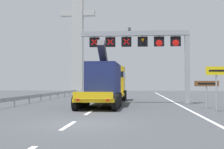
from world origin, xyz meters
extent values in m
plane|color=#424449|center=(0.00, 0.00, 0.00)|extent=(112.00, 112.00, 0.00)
cube|color=silver|center=(-0.49, -0.58, 0.01)|extent=(0.20, 2.60, 0.01)
cube|color=silver|center=(-0.49, 4.84, 0.01)|extent=(0.20, 2.60, 0.01)
cube|color=silver|center=(-0.49, 10.26, 0.01)|extent=(0.20, 2.60, 0.01)
cube|color=silver|center=(-0.49, 15.68, 0.01)|extent=(0.20, 2.60, 0.01)
cube|color=silver|center=(-0.49, 21.11, 0.01)|extent=(0.20, 2.60, 0.01)
cube|color=silver|center=(-0.49, 26.53, 0.01)|extent=(0.20, 2.60, 0.01)
cube|color=silver|center=(-0.49, 31.95, 0.01)|extent=(0.20, 2.60, 0.01)
cube|color=silver|center=(-0.49, 37.37, 0.01)|extent=(0.20, 2.60, 0.01)
cube|color=silver|center=(-0.49, 42.79, 0.01)|extent=(0.20, 2.60, 0.01)
cube|color=silver|center=(-0.49, 48.21, 0.01)|extent=(0.20, 2.60, 0.01)
cube|color=silver|center=(-0.49, 53.63, 0.01)|extent=(0.20, 2.60, 0.01)
cube|color=silver|center=(6.20, 12.00, 0.01)|extent=(0.20, 63.00, 0.01)
cube|color=#9EA0A5|center=(7.15, 13.14, 3.37)|extent=(0.40, 0.40, 6.74)
cube|color=slate|center=(7.15, 13.14, 0.04)|extent=(0.90, 0.90, 0.08)
cube|color=#9EA0A5|center=(2.37, 13.14, 6.49)|extent=(9.97, 0.44, 0.44)
cube|color=#4C4C51|center=(1.90, 13.14, 6.89)|extent=(0.28, 0.40, 0.28)
cube|color=black|center=(6.12, 13.14, 5.71)|extent=(0.92, 0.24, 0.90)
cube|color=#9EA0A5|center=(6.12, 13.14, 6.22)|extent=(0.08, 0.08, 0.16)
cone|color=red|center=(6.12, 13.01, 5.55)|extent=(0.59, 0.02, 0.59)
cube|color=black|center=(4.62, 13.14, 5.71)|extent=(0.92, 0.24, 0.90)
cube|color=#9EA0A5|center=(4.62, 13.14, 6.22)|extent=(0.08, 0.08, 0.16)
cone|color=red|center=(4.62, 13.01, 5.55)|extent=(0.59, 0.02, 0.59)
cube|color=black|center=(3.12, 13.14, 5.71)|extent=(0.92, 0.24, 0.90)
cube|color=#9EA0A5|center=(3.12, 13.14, 6.22)|extent=(0.08, 0.08, 0.16)
cone|color=orange|center=(3.12, 13.01, 5.80)|extent=(0.33, 0.33, 0.32)
cube|color=black|center=(1.62, 13.14, 5.71)|extent=(0.92, 0.24, 0.90)
cube|color=#9EA0A5|center=(1.62, 13.14, 6.22)|extent=(0.08, 0.08, 0.16)
cube|color=red|center=(1.62, 13.01, 5.71)|extent=(0.57, 0.02, 0.57)
cube|color=red|center=(1.62, 13.01, 5.71)|extent=(0.57, 0.02, 0.57)
cube|color=black|center=(0.12, 13.14, 5.71)|extent=(0.92, 0.24, 0.90)
cube|color=#9EA0A5|center=(0.12, 13.14, 6.22)|extent=(0.08, 0.08, 0.16)
cube|color=red|center=(0.12, 13.01, 5.71)|extent=(0.57, 0.02, 0.57)
cube|color=red|center=(0.12, 13.01, 5.71)|extent=(0.57, 0.02, 0.57)
cube|color=black|center=(-1.38, 13.14, 5.71)|extent=(0.92, 0.24, 0.90)
cube|color=#9EA0A5|center=(-1.38, 13.14, 6.22)|extent=(0.08, 0.08, 0.16)
cube|color=red|center=(-1.38, 13.01, 5.71)|extent=(0.57, 0.02, 0.57)
cube|color=red|center=(-1.38, 13.01, 5.71)|extent=(0.57, 0.02, 0.57)
cube|color=yellow|center=(-0.20, 10.52, 0.73)|extent=(3.00, 10.45, 0.24)
cube|color=yellow|center=(-0.30, 5.24, 1.10)|extent=(2.66, 0.13, 0.44)
cylinder|color=black|center=(-1.63, 6.04, 0.55)|extent=(0.34, 1.11, 1.10)
cylinder|color=black|center=(1.07, 5.99, 0.55)|extent=(0.34, 1.11, 1.10)
cylinder|color=black|center=(-1.61, 7.09, 0.55)|extent=(0.34, 1.11, 1.10)
cylinder|color=black|center=(1.09, 7.04, 0.55)|extent=(0.34, 1.11, 1.10)
cylinder|color=black|center=(-1.59, 8.14, 0.55)|extent=(0.34, 1.11, 1.10)
cylinder|color=black|center=(1.11, 8.09, 0.55)|extent=(0.34, 1.11, 1.10)
cylinder|color=black|center=(-1.57, 9.19, 0.55)|extent=(0.34, 1.11, 1.10)
cylinder|color=black|center=(1.13, 9.14, 0.55)|extent=(0.34, 1.11, 1.10)
cylinder|color=black|center=(-1.55, 10.24, 0.55)|extent=(0.34, 1.11, 1.10)
cylinder|color=black|center=(1.15, 10.19, 0.55)|extent=(0.34, 1.11, 1.10)
cube|color=gold|center=(-0.06, 17.62, 2.10)|extent=(2.64, 3.25, 3.10)
cube|color=black|center=(-0.06, 17.62, 2.80)|extent=(2.66, 3.27, 0.60)
cylinder|color=black|center=(-1.33, 18.52, 0.55)|extent=(0.36, 1.11, 1.10)
cylinder|color=black|center=(1.24, 18.47, 0.55)|extent=(0.36, 1.11, 1.10)
cylinder|color=black|center=(-1.37, 16.52, 0.55)|extent=(0.36, 1.11, 1.10)
cylinder|color=black|center=(1.21, 16.47, 0.55)|extent=(0.36, 1.11, 1.10)
cube|color=navy|center=(-0.19, 10.92, 2.20)|extent=(2.49, 5.76, 2.70)
cube|color=#2D2D33|center=(-0.20, 10.06, 4.15)|extent=(0.62, 2.95, 2.29)
cube|color=red|center=(-1.28, 5.22, 0.80)|extent=(0.20, 0.06, 0.12)
cube|color=red|center=(0.68, 5.18, 0.80)|extent=(0.20, 0.06, 0.12)
cylinder|color=#9EA0A5|center=(7.82, 6.29, 1.50)|extent=(0.10, 0.10, 2.99)
cube|color=yellow|center=(7.82, 6.23, 2.71)|extent=(1.38, 0.06, 0.56)
cube|color=black|center=(7.82, 6.20, 2.71)|extent=(1.00, 0.01, 0.12)
cylinder|color=#9EA0A5|center=(7.76, 8.68, 1.03)|extent=(0.10, 0.10, 2.06)
cube|color=brown|center=(7.76, 8.62, 1.85)|extent=(1.79, 0.06, 0.41)
cube|color=black|center=(7.76, 8.58, 1.85)|extent=(1.29, 0.01, 0.12)
cube|color=#999EA3|center=(-7.40, 15.56, 0.60)|extent=(0.04, 35.11, 0.32)
cube|color=#999EA3|center=(-7.34, 9.17, 0.30)|extent=(0.10, 0.10, 0.60)
cube|color=#999EA3|center=(-7.34, 12.36, 0.30)|extent=(0.10, 0.10, 0.60)
cube|color=#999EA3|center=(-7.34, 15.56, 0.30)|extent=(0.10, 0.10, 0.60)
cube|color=#999EA3|center=(-7.34, 18.75, 0.30)|extent=(0.10, 0.10, 0.60)
cube|color=#999EA3|center=(-7.34, 21.94, 0.30)|extent=(0.10, 0.10, 0.60)
cube|color=#999EA3|center=(-7.34, 25.13, 0.30)|extent=(0.10, 0.10, 0.60)
cube|color=#999EA3|center=(-7.34, 28.32, 0.30)|extent=(0.10, 0.10, 0.60)
cube|color=#999EA3|center=(-7.34, 31.52, 0.30)|extent=(0.10, 0.10, 0.60)
cube|color=#B7B7B2|center=(-12.68, 58.97, 16.14)|extent=(2.80, 2.00, 32.28)
cube|color=#B7B7B2|center=(-12.68, 58.97, 20.01)|extent=(9.00, 1.60, 1.40)
camera|label=1|loc=(2.53, -12.95, 1.90)|focal=45.26mm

